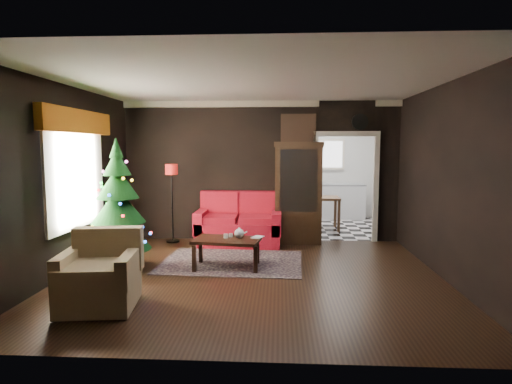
# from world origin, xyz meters

# --- Properties ---
(floor) EXTENTS (5.50, 5.50, 0.00)m
(floor) POSITION_xyz_m (0.00, 0.00, 0.00)
(floor) COLOR black
(floor) RESTS_ON ground
(ceiling) EXTENTS (5.50, 5.50, 0.00)m
(ceiling) POSITION_xyz_m (0.00, 0.00, 2.80)
(ceiling) COLOR white
(ceiling) RESTS_ON ground
(wall_back) EXTENTS (5.50, 0.00, 5.50)m
(wall_back) POSITION_xyz_m (0.00, 2.50, 1.40)
(wall_back) COLOR black
(wall_back) RESTS_ON ground
(wall_front) EXTENTS (5.50, 0.00, 5.50)m
(wall_front) POSITION_xyz_m (0.00, -2.50, 1.40)
(wall_front) COLOR black
(wall_front) RESTS_ON ground
(wall_left) EXTENTS (0.00, 5.50, 5.50)m
(wall_left) POSITION_xyz_m (-2.75, 0.00, 1.40)
(wall_left) COLOR black
(wall_left) RESTS_ON ground
(wall_right) EXTENTS (0.00, 5.50, 5.50)m
(wall_right) POSITION_xyz_m (2.75, 0.00, 1.40)
(wall_right) COLOR black
(wall_right) RESTS_ON ground
(doorway) EXTENTS (1.10, 0.10, 2.10)m
(doorway) POSITION_xyz_m (1.70, 2.50, 1.05)
(doorway) COLOR #F1E4CB
(doorway) RESTS_ON ground
(left_window) EXTENTS (0.05, 1.60, 1.40)m
(left_window) POSITION_xyz_m (-2.71, 0.20, 1.45)
(left_window) COLOR white
(left_window) RESTS_ON wall_left
(valance) EXTENTS (0.12, 2.10, 0.35)m
(valance) POSITION_xyz_m (-2.63, 0.20, 2.27)
(valance) COLOR #92460D
(valance) RESTS_ON wall_left
(kitchen_floor) EXTENTS (3.00, 3.00, 0.00)m
(kitchen_floor) POSITION_xyz_m (1.70, 4.00, 0.00)
(kitchen_floor) COLOR white
(kitchen_floor) RESTS_ON ground
(kitchen_window) EXTENTS (0.70, 0.06, 0.70)m
(kitchen_window) POSITION_xyz_m (1.70, 5.45, 1.70)
(kitchen_window) COLOR white
(kitchen_window) RESTS_ON ground
(rug) EXTENTS (2.35, 1.75, 0.01)m
(rug) POSITION_xyz_m (-0.39, 0.74, 0.01)
(rug) COLOR #503E49
(rug) RESTS_ON ground
(loveseat) EXTENTS (1.70, 0.90, 1.00)m
(loveseat) POSITION_xyz_m (-0.40, 2.05, 0.50)
(loveseat) COLOR #7E0501
(loveseat) RESTS_ON ground
(curio_cabinet) EXTENTS (0.90, 0.45, 1.90)m
(curio_cabinet) POSITION_xyz_m (0.75, 2.27, 0.95)
(curio_cabinet) COLOR black
(curio_cabinet) RESTS_ON ground
(floor_lamp) EXTENTS (0.31, 0.31, 1.48)m
(floor_lamp) POSITION_xyz_m (-1.64, 1.80, 0.83)
(floor_lamp) COLOR black
(floor_lamp) RESTS_ON ground
(christmas_tree) EXTENTS (1.24, 1.24, 1.84)m
(christmas_tree) POSITION_xyz_m (-2.06, 0.20, 1.05)
(christmas_tree) COLOR black
(christmas_tree) RESTS_ON ground
(armchair) EXTENTS (0.97, 0.97, 0.89)m
(armchair) POSITION_xyz_m (-1.71, -1.34, 0.46)
(armchair) COLOR tan
(armchair) RESTS_ON ground
(coffee_table) EXTENTS (1.09, 0.75, 0.45)m
(coffee_table) POSITION_xyz_m (-0.43, 0.41, 0.24)
(coffee_table) COLOR black
(coffee_table) RESTS_ON rug
(teapot) EXTENTS (0.21, 0.21, 0.16)m
(teapot) POSITION_xyz_m (-0.24, 0.46, 0.55)
(teapot) COLOR silver
(teapot) RESTS_ON coffee_table
(cup_a) EXTENTS (0.08, 0.08, 0.06)m
(cup_a) POSITION_xyz_m (-0.38, 0.54, 0.49)
(cup_a) COLOR white
(cup_a) RESTS_ON coffee_table
(cup_b) EXTENTS (0.09, 0.09, 0.06)m
(cup_b) POSITION_xyz_m (-0.45, 0.46, 0.50)
(cup_b) COLOR silver
(cup_b) RESTS_ON coffee_table
(book) EXTENTS (0.15, 0.07, 0.21)m
(book) POSITION_xyz_m (-0.02, 0.54, 0.57)
(book) COLOR gray
(book) RESTS_ON coffee_table
(wall_clock) EXTENTS (0.32, 0.32, 0.06)m
(wall_clock) POSITION_xyz_m (1.95, 2.45, 2.38)
(wall_clock) COLOR white
(wall_clock) RESTS_ON wall_back
(painting) EXTENTS (0.62, 0.05, 0.52)m
(painting) POSITION_xyz_m (0.75, 2.46, 2.25)
(painting) COLOR #A77E42
(painting) RESTS_ON wall_back
(kitchen_counter) EXTENTS (1.80, 0.60, 0.90)m
(kitchen_counter) POSITION_xyz_m (1.70, 5.20, 0.45)
(kitchen_counter) COLOR white
(kitchen_counter) RESTS_ON ground
(kitchen_table) EXTENTS (0.70, 0.70, 0.75)m
(kitchen_table) POSITION_xyz_m (1.40, 3.70, 0.38)
(kitchen_table) COLOR brown
(kitchen_table) RESTS_ON ground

